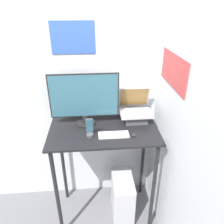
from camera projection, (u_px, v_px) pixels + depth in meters
wall_back at (101, 93)px, 2.24m from camera, size 6.00×0.06×2.60m
wall_side_right at (180, 123)px, 1.71m from camera, size 0.06×6.00×2.60m
desk at (104, 146)px, 2.10m from camera, size 1.00×0.57×1.09m
laptop at (135, 113)px, 2.13m from camera, size 0.31×0.28×0.31m
monitor at (84, 100)px, 1.99m from camera, size 0.63×0.19×0.50m
keyboard at (114, 135)px, 1.92m from camera, size 0.27×0.10×0.02m
mouse at (134, 135)px, 1.91m from camera, size 0.03×0.05×0.02m
cell_phone at (90, 130)px, 1.90m from camera, size 0.07×0.07×0.18m
computer_tower at (122, 196)px, 2.38m from camera, size 0.21×0.41×0.50m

